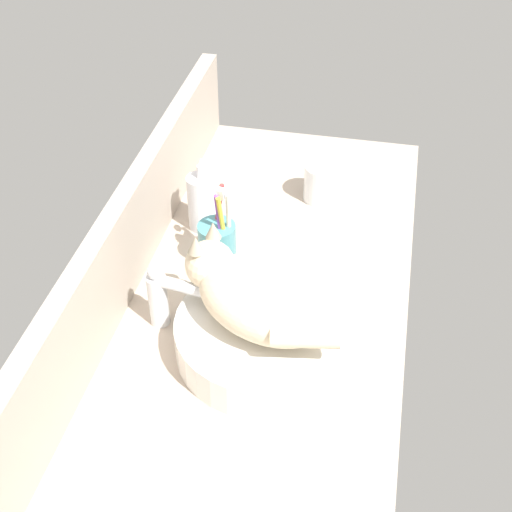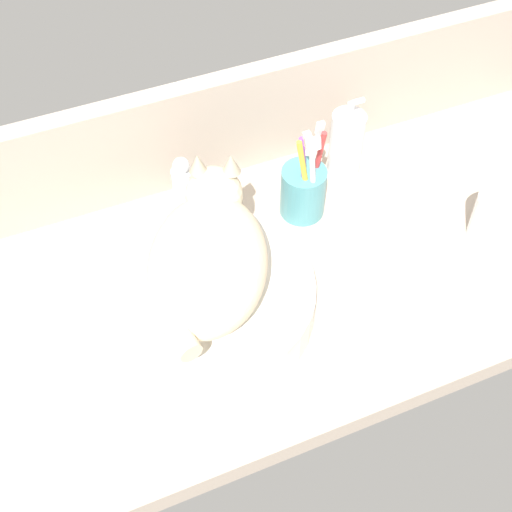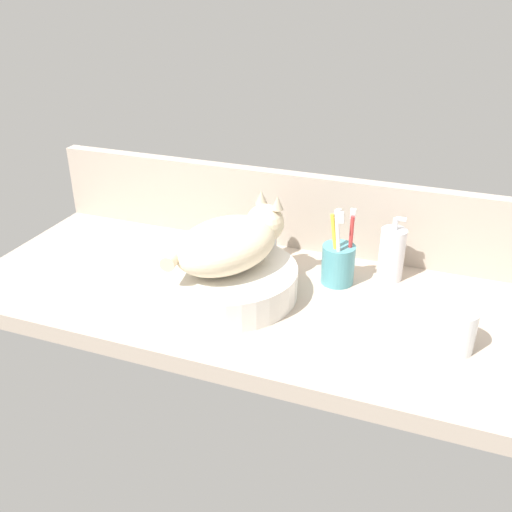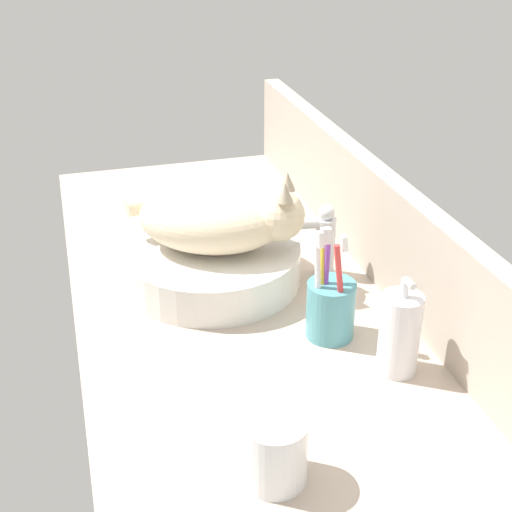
% 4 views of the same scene
% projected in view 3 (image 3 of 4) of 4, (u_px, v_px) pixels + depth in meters
% --- Properties ---
extents(ground_plane, '(1.37, 0.56, 0.04)m').
position_uv_depth(ground_plane, '(265.00, 301.00, 1.29)').
color(ground_plane, '#B2A08E').
extents(backsplash_panel, '(1.37, 0.04, 0.20)m').
position_uv_depth(backsplash_panel, '(300.00, 211.00, 1.46)').
color(backsplash_panel, '#AD9E8E').
rests_on(backsplash_panel, ground_plane).
extents(sink_basin, '(0.31, 0.31, 0.07)m').
position_uv_depth(sink_basin, '(227.00, 281.00, 1.27)').
color(sink_basin, silver).
rests_on(sink_basin, ground_plane).
extents(cat, '(0.26, 0.30, 0.14)m').
position_uv_depth(cat, '(231.00, 242.00, 1.23)').
color(cat, beige).
rests_on(cat, sink_basin).
extents(faucet, '(0.04, 0.12, 0.14)m').
position_uv_depth(faucet, '(267.00, 233.00, 1.40)').
color(faucet, silver).
rests_on(faucet, ground_plane).
extents(soap_dispenser, '(0.06, 0.06, 0.16)m').
position_uv_depth(soap_dispenser, '(392.00, 254.00, 1.32)').
color(soap_dispenser, silver).
rests_on(soap_dispenser, ground_plane).
extents(toothbrush_cup, '(0.08, 0.08, 0.19)m').
position_uv_depth(toothbrush_cup, '(338.00, 262.00, 1.31)').
color(toothbrush_cup, teal).
rests_on(toothbrush_cup, ground_plane).
extents(water_glass, '(0.08, 0.08, 0.09)m').
position_uv_depth(water_glass, '(455.00, 332.00, 1.09)').
color(water_glass, white).
rests_on(water_glass, ground_plane).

